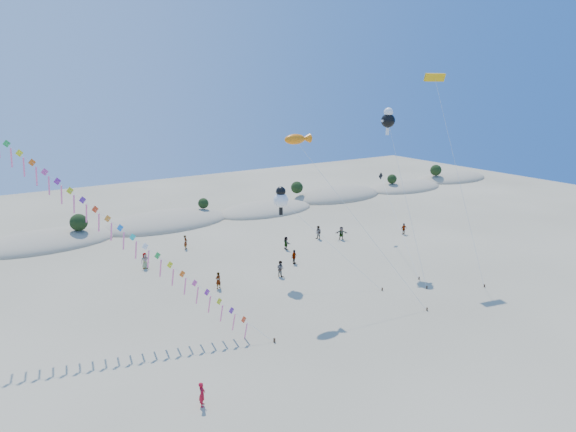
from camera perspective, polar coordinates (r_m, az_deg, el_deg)
The scene contains 10 objects.
ground at distance 35.73m, azimuth 11.32°, elevation -17.94°, with size 160.00×160.00×0.00m, color gray.
dune_ridge at distance 72.51m, azimuth -13.44°, elevation -0.70°, with size 145.30×11.49×5.57m.
kite_train at distance 40.16m, azimuth -22.99°, elevation 1.48°, with size 21.16×18.49×20.73m.
fish_kite at distance 43.76m, azimuth 1.20°, elevation 9.04°, with size 8.76×10.41×15.23m.
cartoon_kite_low at distance 48.54m, azimuth -0.84°, elevation 2.10°, with size 7.14×9.34×9.64m.
cartoon_kite_high at distance 55.23m, azimuth 11.78°, elevation 11.16°, with size 4.23×10.69×17.11m.
parafoil_kite at distance 54.64m, azimuth 17.08°, elevation 15.10°, with size 2.48×9.64×20.70m.
dark_kite at distance 60.07m, azimuth 12.04°, elevation 1.67°, with size 7.58×13.92×8.59m.
flyer_foreground at distance 32.32m, azimuth -10.15°, elevation -20.08°, with size 0.59×0.39×1.63m, color #A90D20.
beachgoers at distance 57.79m, azimuth -0.08°, elevation -3.55°, with size 34.05×14.66×1.78m.
Camera 1 is at (-21.48, -21.06, 19.29)m, focal length 30.00 mm.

